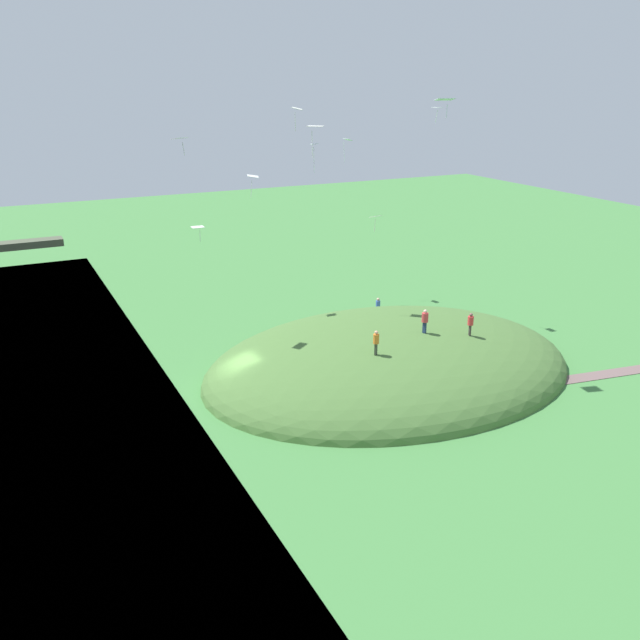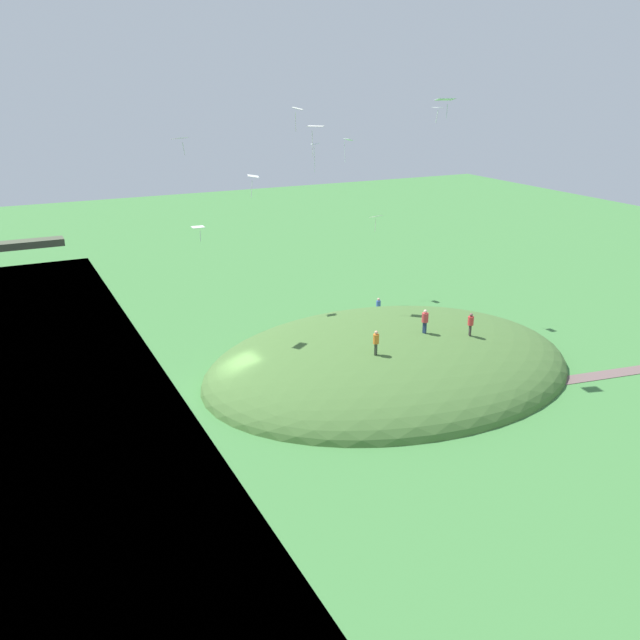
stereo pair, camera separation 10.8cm
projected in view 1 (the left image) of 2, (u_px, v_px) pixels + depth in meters
ground_plane at (237, 389)px, 44.41m from camera, size 160.00×160.00×0.00m
grass_hill at (390, 370)px, 47.27m from camera, size 26.32×19.91×6.24m
dirt_path at (623, 372)px, 46.93m from camera, size 17.24×3.75×0.04m
person_with_child at (425, 319)px, 45.09m from camera, size 0.55×0.55×1.64m
person_near_shore at (378, 305)px, 56.63m from camera, size 0.51×0.51×1.75m
person_walking_path at (471, 322)px, 45.37m from camera, size 0.50×0.50×1.57m
person_watching_kites at (376, 340)px, 42.00m from camera, size 0.51×0.51×1.59m
kite_0 at (437, 108)px, 51.77m from camera, size 0.54×0.76×1.20m
kite_1 at (314, 146)px, 52.13m from camera, size 0.95×1.03×2.26m
kite_2 at (297, 109)px, 51.50m from camera, size 1.23×1.35×1.79m
kite_3 at (445, 100)px, 41.13m from camera, size 1.28×1.04×1.21m
kite_4 at (253, 177)px, 48.76m from camera, size 1.09×1.31×1.54m
kite_5 at (347, 142)px, 59.29m from camera, size 0.66×0.86×2.06m
kite_6 at (198, 228)px, 48.65m from camera, size 0.89×0.63×1.05m
kite_7 at (315, 128)px, 46.59m from camera, size 1.32×1.28×2.07m
kite_8 at (180, 139)px, 41.91m from camera, size 1.14×1.01×1.10m
kite_9 at (376, 217)px, 56.12m from camera, size 1.02×0.82×1.42m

